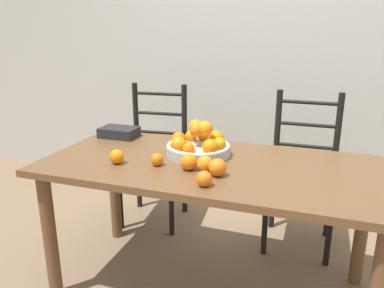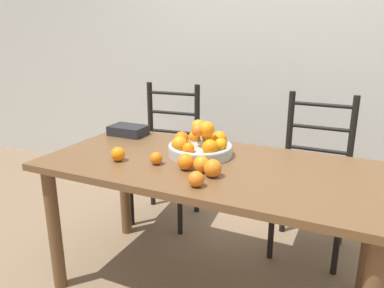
{
  "view_description": "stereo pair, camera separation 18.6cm",
  "coord_description": "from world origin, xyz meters",
  "px_view_note": "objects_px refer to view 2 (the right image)",
  "views": [
    {
      "loc": [
        0.49,
        -1.69,
        1.37
      ],
      "look_at": [
        -0.1,
        -0.01,
        0.83
      ],
      "focal_mm": 35.0,
      "sensor_mm": 36.0,
      "label": 1
    },
    {
      "loc": [
        0.66,
        -1.62,
        1.37
      ],
      "look_at": [
        -0.1,
        -0.01,
        0.83
      ],
      "focal_mm": 35.0,
      "sensor_mm": 36.0,
      "label": 2
    }
  ],
  "objects_px": {
    "orange_loose_3": "(118,154)",
    "chair_left": "(167,156)",
    "orange_loose_0": "(156,158)",
    "orange_loose_5": "(213,168)",
    "fruit_bowl": "(200,145)",
    "chair_right": "(313,179)",
    "book_stack": "(128,130)",
    "orange_loose_4": "(186,162)",
    "orange_loose_1": "(201,164)",
    "orange_loose_2": "(196,179)"
  },
  "relations": [
    {
      "from": "fruit_bowl",
      "to": "orange_loose_5",
      "type": "relative_size",
      "value": 4.12
    },
    {
      "from": "orange_loose_5",
      "to": "book_stack",
      "type": "xyz_separation_m",
      "value": [
        -0.75,
        0.43,
        -0.01
      ]
    },
    {
      "from": "book_stack",
      "to": "orange_loose_4",
      "type": "bearing_deg",
      "value": -33.53
    },
    {
      "from": "orange_loose_3",
      "to": "chair_left",
      "type": "xyz_separation_m",
      "value": [
        -0.19,
        0.83,
        -0.29
      ]
    },
    {
      "from": "orange_loose_2",
      "to": "chair_left",
      "type": "relative_size",
      "value": 0.07
    },
    {
      "from": "orange_loose_5",
      "to": "fruit_bowl",
      "type": "bearing_deg",
      "value": 124.44
    },
    {
      "from": "fruit_bowl",
      "to": "orange_loose_1",
      "type": "distance_m",
      "value": 0.25
    },
    {
      "from": "orange_loose_5",
      "to": "orange_loose_4",
      "type": "bearing_deg",
      "value": 168.51
    },
    {
      "from": "orange_loose_0",
      "to": "chair_right",
      "type": "relative_size",
      "value": 0.06
    },
    {
      "from": "orange_loose_4",
      "to": "orange_loose_5",
      "type": "xyz_separation_m",
      "value": [
        0.15,
        -0.03,
        0.0
      ]
    },
    {
      "from": "orange_loose_2",
      "to": "chair_left",
      "type": "xyz_separation_m",
      "value": [
        -0.68,
        0.96,
        -0.29
      ]
    },
    {
      "from": "fruit_bowl",
      "to": "orange_loose_2",
      "type": "relative_size",
      "value": 4.97
    },
    {
      "from": "orange_loose_1",
      "to": "orange_loose_0",
      "type": "bearing_deg",
      "value": 179.88
    },
    {
      "from": "orange_loose_4",
      "to": "chair_left",
      "type": "xyz_separation_m",
      "value": [
        -0.55,
        0.8,
        -0.29
      ]
    },
    {
      "from": "fruit_bowl",
      "to": "orange_loose_2",
      "type": "xyz_separation_m",
      "value": [
        0.15,
        -0.39,
        -0.02
      ]
    },
    {
      "from": "chair_left",
      "to": "chair_right",
      "type": "distance_m",
      "value": 1.04
    },
    {
      "from": "fruit_bowl",
      "to": "book_stack",
      "type": "bearing_deg",
      "value": 163.36
    },
    {
      "from": "orange_loose_1",
      "to": "orange_loose_3",
      "type": "xyz_separation_m",
      "value": [
        -0.44,
        -0.04,
        -0.0
      ]
    },
    {
      "from": "orange_loose_3",
      "to": "orange_loose_4",
      "type": "height_order",
      "value": "orange_loose_4"
    },
    {
      "from": "fruit_bowl",
      "to": "orange_loose_3",
      "type": "relative_size",
      "value": 4.71
    },
    {
      "from": "orange_loose_5",
      "to": "orange_loose_2",
      "type": "bearing_deg",
      "value": -99.26
    },
    {
      "from": "orange_loose_5",
      "to": "book_stack",
      "type": "height_order",
      "value": "orange_loose_5"
    },
    {
      "from": "fruit_bowl",
      "to": "orange_loose_4",
      "type": "bearing_deg",
      "value": -83.52
    },
    {
      "from": "orange_loose_3",
      "to": "chair_right",
      "type": "height_order",
      "value": "chair_right"
    },
    {
      "from": "orange_loose_3",
      "to": "book_stack",
      "type": "distance_m",
      "value": 0.49
    },
    {
      "from": "orange_loose_2",
      "to": "orange_loose_4",
      "type": "height_order",
      "value": "orange_loose_4"
    },
    {
      "from": "orange_loose_2",
      "to": "orange_loose_4",
      "type": "distance_m",
      "value": 0.21
    },
    {
      "from": "orange_loose_2",
      "to": "orange_loose_5",
      "type": "height_order",
      "value": "orange_loose_5"
    },
    {
      "from": "orange_loose_4",
      "to": "orange_loose_5",
      "type": "relative_size",
      "value": 0.96
    },
    {
      "from": "fruit_bowl",
      "to": "orange_loose_2",
      "type": "height_order",
      "value": "fruit_bowl"
    },
    {
      "from": "orange_loose_3",
      "to": "orange_loose_4",
      "type": "xyz_separation_m",
      "value": [
        0.36,
        0.03,
        0.0
      ]
    },
    {
      "from": "book_stack",
      "to": "chair_left",
      "type": "bearing_deg",
      "value": 82.82
    },
    {
      "from": "orange_loose_0",
      "to": "orange_loose_5",
      "type": "distance_m",
      "value": 0.32
    },
    {
      "from": "fruit_bowl",
      "to": "chair_right",
      "type": "height_order",
      "value": "chair_right"
    },
    {
      "from": "book_stack",
      "to": "orange_loose_5",
      "type": "bearing_deg",
      "value": -29.71
    },
    {
      "from": "orange_loose_4",
      "to": "book_stack",
      "type": "bearing_deg",
      "value": 146.47
    },
    {
      "from": "fruit_bowl",
      "to": "orange_loose_5",
      "type": "xyz_separation_m",
      "value": [
        0.18,
        -0.26,
        -0.01
      ]
    },
    {
      "from": "orange_loose_1",
      "to": "orange_loose_4",
      "type": "bearing_deg",
      "value": -177.14
    },
    {
      "from": "fruit_bowl",
      "to": "orange_loose_5",
      "type": "bearing_deg",
      "value": -55.56
    },
    {
      "from": "chair_left",
      "to": "book_stack",
      "type": "xyz_separation_m",
      "value": [
        -0.05,
        -0.4,
        0.29
      ]
    },
    {
      "from": "orange_loose_1",
      "to": "orange_loose_2",
      "type": "distance_m",
      "value": 0.17
    },
    {
      "from": "orange_loose_3",
      "to": "chair_right",
      "type": "bearing_deg",
      "value": 44.05
    },
    {
      "from": "orange_loose_1",
      "to": "chair_left",
      "type": "bearing_deg",
      "value": 128.44
    },
    {
      "from": "orange_loose_5",
      "to": "chair_left",
      "type": "bearing_deg",
      "value": 130.23
    },
    {
      "from": "orange_loose_1",
      "to": "orange_loose_3",
      "type": "height_order",
      "value": "orange_loose_1"
    },
    {
      "from": "orange_loose_1",
      "to": "orange_loose_4",
      "type": "height_order",
      "value": "orange_loose_4"
    },
    {
      "from": "chair_left",
      "to": "chair_right",
      "type": "bearing_deg",
      "value": -5.54
    },
    {
      "from": "orange_loose_0",
      "to": "chair_right",
      "type": "height_order",
      "value": "chair_right"
    },
    {
      "from": "orange_loose_0",
      "to": "book_stack",
      "type": "height_order",
      "value": "orange_loose_0"
    },
    {
      "from": "orange_loose_1",
      "to": "orange_loose_5",
      "type": "bearing_deg",
      "value": -25.98
    }
  ]
}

